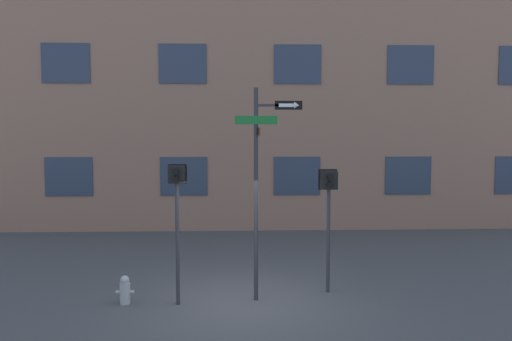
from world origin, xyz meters
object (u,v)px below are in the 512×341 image
pedestrian_signal_left (177,197)px  pedestrian_signal_right (329,195)px  fire_hydrant (125,290)px  street_sign_pole (260,176)px

pedestrian_signal_left → pedestrian_signal_right: size_ratio=1.06×
pedestrian_signal_right → fire_hydrant: bearing=-172.1°
street_sign_pole → fire_hydrant: bearing=-177.1°
pedestrian_signal_left → fire_hydrant: bearing=175.5°
street_sign_pole → pedestrian_signal_right: size_ratio=1.63×
pedestrian_signal_right → pedestrian_signal_left: bearing=-168.0°
pedestrian_signal_right → fire_hydrant: (-4.25, -0.59, -1.85)m
street_sign_pole → pedestrian_signal_right: bearing=16.6°
street_sign_pole → pedestrian_signal_right: (1.50, 0.45, -0.46)m
pedestrian_signal_left → pedestrian_signal_right: bearing=12.0°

